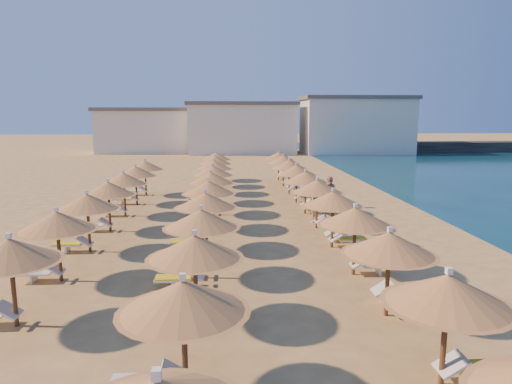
{
  "coord_description": "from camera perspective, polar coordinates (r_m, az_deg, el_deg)",
  "views": [
    {
      "loc": [
        -1.44,
        -20.98,
        5.58
      ],
      "look_at": [
        0.18,
        4.0,
        1.3
      ],
      "focal_mm": 32.0,
      "sensor_mm": 36.0,
      "label": 1
    }
  ],
  "objects": [
    {
      "name": "hotel_blocks",
      "position": [
        66.86,
        0.02,
        8.1
      ],
      "size": [
        45.21,
        12.43,
        8.1
      ],
      "color": "silver",
      "rests_on": "ground"
    },
    {
      "name": "beachgoer_b",
      "position": [
        27.8,
        9.22,
        -0.01
      ],
      "size": [
        1.16,
        1.16,
        1.9
      ],
      "primitive_type": "imported",
      "rotation": [
        0.0,
        0.0,
        -0.76
      ],
      "color": "tan",
      "rests_on": "ground"
    },
    {
      "name": "ground",
      "position": [
        21.76,
        0.2,
        -5.16
      ],
      "size": [
        220.0,
        220.0,
        0.0
      ],
      "primitive_type": "plane",
      "color": "tan",
      "rests_on": "ground"
    },
    {
      "name": "jetty",
      "position": [
        73.11,
        21.65,
        5.24
      ],
      "size": [
        30.14,
        5.25,
        1.5
      ],
      "primitive_type": "cube",
      "rotation": [
        0.0,
        0.0,
        0.04
      ],
      "color": "black",
      "rests_on": "ground"
    },
    {
      "name": "beachgoer_c",
      "position": [
        30.27,
        6.94,
        0.58
      ],
      "size": [
        0.8,
        1.03,
        1.64
      ],
      "primitive_type": "imported",
      "rotation": [
        0.0,
        0.0,
        -1.08
      ],
      "color": "tan",
      "rests_on": "ground"
    },
    {
      "name": "parasol_row_inland",
      "position": [
        22.78,
        -17.99,
        0.31
      ],
      "size": [
        2.66,
        22.67,
        2.56
      ],
      "color": "brown",
      "rests_on": "ground"
    },
    {
      "name": "loungers",
      "position": [
        22.36,
        -2.56,
        -3.85
      ],
      "size": [
        13.04,
        34.84,
        0.66
      ],
      "color": "white",
      "rests_on": "ground"
    },
    {
      "name": "beachgoer_a",
      "position": [
        23.99,
        7.25,
        -1.6
      ],
      "size": [
        0.66,
        0.78,
        1.83
      ],
      "primitive_type": "imported",
      "rotation": [
        0.0,
        0.0,
        -1.96
      ],
      "color": "tan",
      "rests_on": "ground"
    },
    {
      "name": "parasol_row_west",
      "position": [
        22.09,
        -5.92,
        0.45
      ],
      "size": [
        2.66,
        36.01,
        2.56
      ],
      "color": "brown",
      "rests_on": "ground"
    },
    {
      "name": "parasol_row_east",
      "position": [
        22.51,
        7.66,
        0.59
      ],
      "size": [
        2.66,
        36.01,
        2.56
      ],
      "color": "brown",
      "rests_on": "ground"
    }
  ]
}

